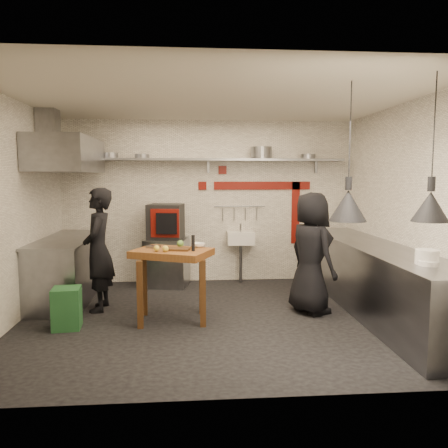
{
  "coord_description": "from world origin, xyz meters",
  "views": [
    {
      "loc": [
        -0.33,
        -5.52,
        1.83
      ],
      "look_at": [
        0.13,
        0.3,
        1.2
      ],
      "focal_mm": 35.0,
      "sensor_mm": 36.0,
      "label": 1
    }
  ],
  "objects": [
    {
      "name": "floor",
      "position": [
        0.0,
        0.0,
        0.0
      ],
      "size": [
        5.0,
        5.0,
        0.0
      ],
      "primitive_type": "plane",
      "color": "black",
      "rests_on": "ground"
    },
    {
      "name": "ceiling",
      "position": [
        0.0,
        0.0,
        2.8
      ],
      "size": [
        5.0,
        5.0,
        0.0
      ],
      "primitive_type": "plane",
      "color": "silver",
      "rests_on": "floor"
    },
    {
      "name": "wall_back",
      "position": [
        0.0,
        2.1,
        1.4
      ],
      "size": [
        5.0,
        0.04,
        2.8
      ],
      "primitive_type": "cube",
      "color": "white",
      "rests_on": "floor"
    },
    {
      "name": "wall_front",
      "position": [
        0.0,
        -2.1,
        1.4
      ],
      "size": [
        5.0,
        0.04,
        2.8
      ],
      "primitive_type": "cube",
      "color": "white",
      "rests_on": "floor"
    },
    {
      "name": "wall_left",
      "position": [
        -2.5,
        0.0,
        1.4
      ],
      "size": [
        0.04,
        4.2,
        2.8
      ],
      "primitive_type": "cube",
      "color": "white",
      "rests_on": "floor"
    },
    {
      "name": "wall_right",
      "position": [
        2.5,
        0.0,
        1.4
      ],
      "size": [
        0.04,
        4.2,
        2.8
      ],
      "primitive_type": "cube",
      "color": "white",
      "rests_on": "floor"
    },
    {
      "name": "red_band_horiz",
      "position": [
        0.95,
        2.08,
        1.68
      ],
      "size": [
        1.7,
        0.02,
        0.14
      ],
      "primitive_type": "cube",
      "color": "#6B0F09",
      "rests_on": "wall_back"
    },
    {
      "name": "red_band_vert",
      "position": [
        1.55,
        2.08,
        1.2
      ],
      "size": [
        0.14,
        0.02,
        1.1
      ],
      "primitive_type": "cube",
      "color": "#6B0F09",
      "rests_on": "wall_back"
    },
    {
      "name": "red_tile_a",
      "position": [
        0.25,
        2.08,
        1.95
      ],
      "size": [
        0.14,
        0.02,
        0.14
      ],
      "primitive_type": "cube",
      "color": "#6B0F09",
      "rests_on": "wall_back"
    },
    {
      "name": "red_tile_b",
      "position": [
        -0.1,
        2.08,
        1.68
      ],
      "size": [
        0.14,
        0.02,
        0.14
      ],
      "primitive_type": "cube",
      "color": "#6B0F09",
      "rests_on": "wall_back"
    },
    {
      "name": "back_shelf",
      "position": [
        0.0,
        1.92,
        2.12
      ],
      "size": [
        4.6,
        0.34,
        0.04
      ],
      "primitive_type": "cube",
      "color": "slate",
      "rests_on": "wall_back"
    },
    {
      "name": "shelf_bracket_left",
      "position": [
        -1.9,
        2.07,
        2.02
      ],
      "size": [
        0.04,
        0.06,
        0.24
      ],
      "primitive_type": "cube",
      "color": "slate",
      "rests_on": "wall_back"
    },
    {
      "name": "shelf_bracket_mid",
      "position": [
        0.0,
        2.07,
        2.02
      ],
      "size": [
        0.04,
        0.06,
        0.24
      ],
      "primitive_type": "cube",
      "color": "slate",
      "rests_on": "wall_back"
    },
    {
      "name": "shelf_bracket_right",
      "position": [
        1.9,
        2.07,
        2.02
      ],
      "size": [
        0.04,
        0.06,
        0.24
      ],
      "primitive_type": "cube",
      "color": "slate",
      "rests_on": "wall_back"
    },
    {
      "name": "pan_far_left",
      "position": [
        -1.63,
        1.92,
        2.19
      ],
      "size": [
        0.29,
        0.29,
        0.09
      ],
      "primitive_type": "cylinder",
      "rotation": [
        0.0,
        0.0,
        -0.12
      ],
      "color": "slate",
      "rests_on": "back_shelf"
    },
    {
      "name": "pan_mid_left",
      "position": [
        -1.11,
        1.92,
        2.18
      ],
      "size": [
        0.29,
        0.29,
        0.07
      ],
      "primitive_type": "cylinder",
      "rotation": [
        0.0,
        0.0,
        -0.21
      ],
      "color": "slate",
      "rests_on": "back_shelf"
    },
    {
      "name": "stock_pot",
      "position": [
        0.9,
        1.92,
        2.24
      ],
      "size": [
        0.42,
        0.42,
        0.2
      ],
      "primitive_type": "cylinder",
      "rotation": [
        0.0,
        0.0,
        -0.21
      ],
      "color": "slate",
      "rests_on": "back_shelf"
    },
    {
      "name": "pan_right",
      "position": [
        1.72,
        1.92,
        2.18
      ],
      "size": [
        0.32,
        0.32,
        0.08
      ],
      "primitive_type": "cylinder",
      "rotation": [
        0.0,
        0.0,
        -0.39
      ],
      "color": "slate",
      "rests_on": "back_shelf"
    },
    {
      "name": "oven_stand",
      "position": [
        -0.71,
        1.78,
        0.4
      ],
      "size": [
        0.77,
        0.72,
        0.8
      ],
      "primitive_type": "cube",
      "rotation": [
        0.0,
        0.0,
        -0.17
      ],
      "color": "slate",
      "rests_on": "floor"
    },
    {
      "name": "combi_oven",
      "position": [
        -0.72,
        1.78,
        1.09
      ],
      "size": [
        0.63,
        0.6,
        0.58
      ],
      "primitive_type": "cube",
      "rotation": [
        0.0,
        0.0,
        -0.17
      ],
      "color": "black",
      "rests_on": "oven_stand"
    },
    {
      "name": "oven_door",
      "position": [
        -0.72,
        1.51,
        1.09
      ],
      "size": [
        0.46,
        0.11,
        0.46
      ],
      "primitive_type": "cube",
      "rotation": [
        0.0,
        0.0,
        -0.17
      ],
      "color": "#6B0F09",
      "rests_on": "combi_oven"
    },
    {
      "name": "oven_glass",
      "position": [
        -0.7,
        1.44,
        1.09
      ],
      "size": [
        0.34,
        0.07,
        0.34
      ],
      "primitive_type": "cube",
      "rotation": [
        0.0,
        0.0,
        -0.17
      ],
      "color": "black",
      "rests_on": "oven_door"
    },
    {
      "name": "hand_sink",
      "position": [
        0.55,
        1.92,
        0.78
      ],
      "size": [
        0.46,
        0.34,
        0.22
      ],
      "primitive_type": "cube",
      "color": "white",
      "rests_on": "wall_back"
    },
    {
      "name": "sink_tap",
      "position": [
        0.55,
        1.92,
        0.96
      ],
      "size": [
        0.03,
        0.03,
        0.14
      ],
      "primitive_type": "cylinder",
      "color": "slate",
      "rests_on": "hand_sink"
    },
    {
      "name": "sink_drain",
      "position": [
        0.55,
        1.88,
        0.34
      ],
      "size": [
        0.06,
        0.06,
        0.66
      ],
      "primitive_type": "cylinder",
      "color": "slate",
      "rests_on": "floor"
    },
    {
      "name": "utensil_rail",
      "position": [
        0.55,
        2.06,
        1.32
      ],
      "size": [
        0.9,
        0.02,
        0.02
      ],
      "primitive_type": "cylinder",
      "rotation": [
        0.0,
        1.57,
        0.0
      ],
      "color": "slate",
      "rests_on": "wall_back"
    },
    {
      "name": "counter_right",
      "position": [
        2.15,
        0.0,
        0.45
      ],
      "size": [
        0.7,
        3.8,
        0.9
      ],
      "primitive_type": "cube",
      "color": "slate",
      "rests_on": "floor"
    },
    {
      "name": "counter_right_top",
      "position": [
        2.15,
        0.0,
        0.92
      ],
      "size": [
        0.76,
        3.9,
        0.03
      ],
      "primitive_type": "cube",
      "color": "slate",
      "rests_on": "counter_right"
    },
    {
      "name": "plate_stack",
      "position": [
        2.12,
        -1.25,
        1.01
      ],
      "size": [
        0.26,
        0.26,
        0.15
      ],
      "primitive_type": "cylinder",
      "rotation": [
        0.0,
        0.0,
        0.12
      ],
      "color": "white",
      "rests_on": "counter_right_top"
    },
    {
      "name": "small_bowl_right",
      "position": [
        2.1,
        -1.31,
        0.96
      ],
      "size": [
        0.26,
        0.26,
        0.05
      ],
      "primitive_type": "cylinder",
      "rotation": [
        0.0,
        0.0,
        -0.32
      ],
      "color": "white",
      "rests_on": "counter_right_top"
    },
    {
      "name": "counter_left",
      "position": [
        -2.15,
        1.05,
        0.45
      ],
      "size": [
        0.7,
        1.9,
        0.9
      ],
      "primitive_type": "cube",
      "color": "slate",
      "rests_on": "floor"
    },
    {
      "name": "counter_left_top",
      "position": [
        -2.15,
        1.05,
        0.92
      ],
      "size": [
        0.76,
        2.0,
        0.03
      ],
      "primitive_type": "cube",
      "color": "slate",
      "rests_on": "counter_left"
    },
    {
      "name": "extractor_hood",
      "position": [
        -2.1,
        1.05,
        2.15
      ],
      "size": [
        0.78,
        1.6,
        0.5
      ],
      "primitive_type": "cube",
      "color": "slate",
      "rests_on": "ceiling"
    },
    {
      "name": "hood_duct",
      "position": [
        -2.35,
        1.05,
        2.55
      ],
      "size": [
        0.28,
        0.28,
        0.5
      ],
      "primitive_type": "cube",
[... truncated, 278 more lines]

